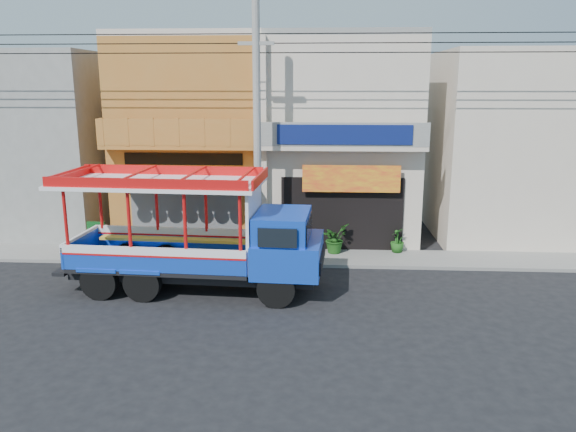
% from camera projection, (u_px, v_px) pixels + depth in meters
% --- Properties ---
extents(ground, '(90.00, 90.00, 0.00)m').
position_uv_depth(ground, '(280.00, 299.00, 16.86)').
color(ground, black).
rests_on(ground, ground).
extents(sidewalk, '(30.00, 2.00, 0.12)m').
position_uv_depth(sidewalk, '(288.00, 257.00, 20.73)').
color(sidewalk, slate).
rests_on(sidewalk, ground).
extents(shophouse_left, '(6.00, 7.50, 8.24)m').
position_uv_depth(shophouse_left, '(200.00, 137.00, 23.88)').
color(shophouse_left, '#B66B28').
rests_on(shophouse_left, ground).
extents(shophouse_right, '(6.00, 6.75, 8.24)m').
position_uv_depth(shophouse_right, '(341.00, 138.00, 23.54)').
color(shophouse_right, beige).
rests_on(shophouse_right, ground).
extents(party_pilaster, '(0.35, 0.30, 8.00)m').
position_uv_depth(party_pilaster, '(262.00, 148.00, 20.71)').
color(party_pilaster, beige).
rests_on(party_pilaster, ground).
extents(filler_building_left, '(6.00, 6.00, 7.60)m').
position_uv_depth(filler_building_left, '(41.00, 143.00, 24.38)').
color(filler_building_left, gray).
rests_on(filler_building_left, ground).
extents(filler_building_right, '(6.00, 6.00, 7.60)m').
position_uv_depth(filler_building_right, '(510.00, 146.00, 23.25)').
color(filler_building_right, beige).
rests_on(filler_building_right, ground).
extents(utility_pole, '(28.00, 0.26, 9.00)m').
position_uv_depth(utility_pole, '(261.00, 122.00, 18.96)').
color(utility_pole, gray).
rests_on(utility_pole, ground).
extents(songthaew_truck, '(8.14, 3.07, 3.73)m').
position_uv_depth(songthaew_truck, '(212.00, 235.00, 17.12)').
color(songthaew_truck, black).
rests_on(songthaew_truck, ground).
extents(green_sign, '(0.71, 0.37, 1.09)m').
position_uv_depth(green_sign, '(97.00, 238.00, 21.39)').
color(green_sign, black).
rests_on(green_sign, sidewalk).
extents(potted_plant_a, '(1.28, 1.31, 1.11)m').
position_uv_depth(potted_plant_a, '(335.00, 238.00, 20.99)').
color(potted_plant_a, '#1E5618').
rests_on(potted_plant_a, sidewalk).
extents(potted_plant_c, '(0.72, 0.72, 0.93)m').
position_uv_depth(potted_plant_c, '(397.00, 240.00, 21.06)').
color(potted_plant_c, '#1E5618').
rests_on(potted_plant_c, sidewalk).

